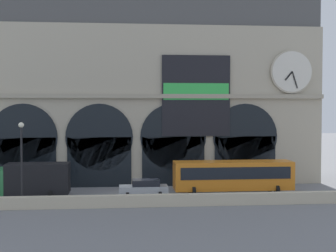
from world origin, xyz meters
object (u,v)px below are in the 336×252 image
object	(u,v)px
car_center	(144,188)
bus_mideast	(233,175)
street_lamp_quayside	(22,153)
box_truck_midwest	(28,179)

from	to	relation	value
car_center	bus_mideast	world-z (taller)	bus_mideast
car_center	bus_mideast	xyz separation A→B (m)	(8.28, 0.30, 0.98)
car_center	bus_mideast	distance (m)	8.34
car_center	street_lamp_quayside	distance (m)	11.29
box_truck_midwest	street_lamp_quayside	distance (m)	4.73
street_lamp_quayside	car_center	bearing A→B (deg)	19.54
box_truck_midwest	bus_mideast	world-z (taller)	box_truck_midwest
box_truck_midwest	street_lamp_quayside	world-z (taller)	street_lamp_quayside
bus_mideast	street_lamp_quayside	distance (m)	18.95
bus_mideast	street_lamp_quayside	bearing A→B (deg)	-168.08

